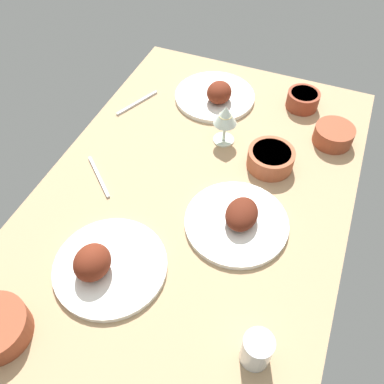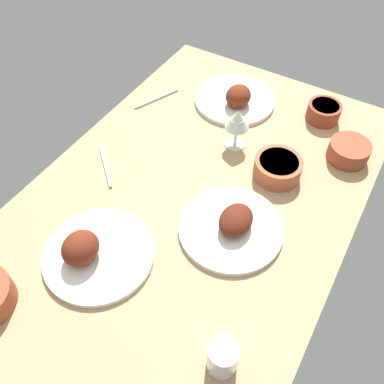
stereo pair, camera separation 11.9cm
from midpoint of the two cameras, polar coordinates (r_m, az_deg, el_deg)
name	(u,v)px [view 1 (the left image)]	position (r cm, az deg, el deg)	size (l,w,h in cm)	color
dining_table	(192,201)	(122.35, -2.79, -1.36)	(140.00, 90.00, 4.00)	tan
plate_far_side	(238,220)	(113.25, 3.44, -4.11)	(28.93, 28.93, 7.48)	white
plate_center_main	(104,265)	(108.65, -15.28, -10.00)	(29.29, 29.29, 9.52)	white
plate_near_viewer	(216,95)	(152.06, 1.08, 13.23)	(29.05, 29.05, 8.72)	white
bowl_pasta	(271,158)	(127.77, 8.29, 4.54)	(14.40, 14.40, 6.14)	#A35133
bowl_cream	(334,134)	(140.31, 16.85, 7.55)	(12.82, 12.82, 5.85)	brown
bowl_onions	(303,99)	(152.06, 13.00, 12.36)	(11.33, 11.33, 5.96)	brown
wine_glass	(225,117)	(130.51, 2.04, 10.26)	(7.60, 7.60, 14.00)	silver
water_tumbler	(257,350)	(94.34, 5.20, -21.31)	(6.78, 6.78, 9.38)	silver
fork_loose	(99,176)	(129.89, -15.45, 1.95)	(18.17, 0.90, 0.80)	silver
spoon_loose	(137,103)	(153.53, -9.89, 12.03)	(18.49, 0.90, 0.80)	silver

